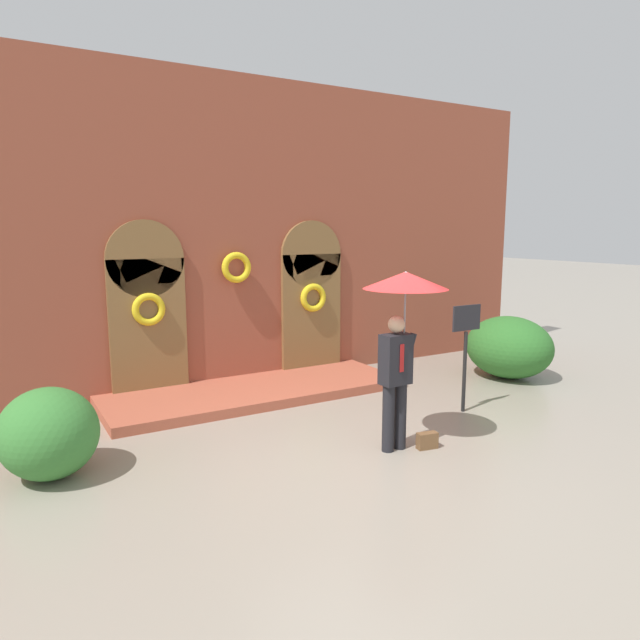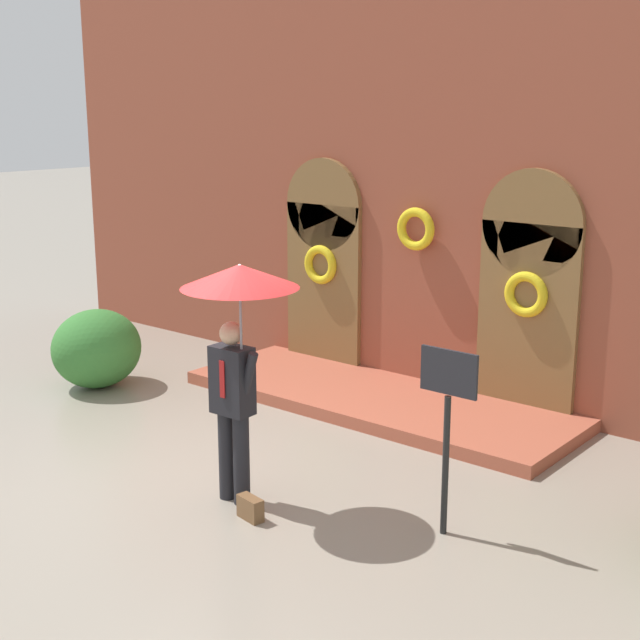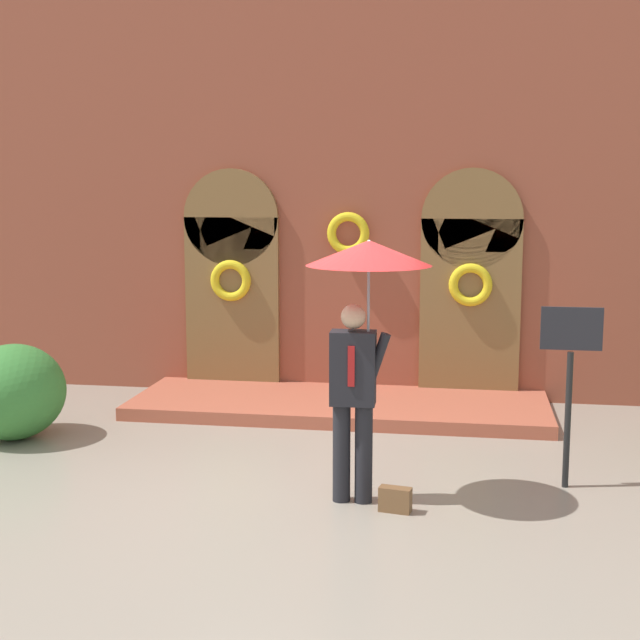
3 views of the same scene
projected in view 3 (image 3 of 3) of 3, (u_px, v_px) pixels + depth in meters
name	position (u px, v px, depth m)	size (l,w,h in m)	color
ground_plane	(293.00, 493.00, 8.26)	(80.00, 80.00, 0.00)	gray
building_facade	(351.00, 196.00, 11.90)	(14.00, 2.30, 5.60)	brown
person_with_umbrella	(365.00, 292.00, 7.75)	(1.10, 1.10, 2.36)	black
handbag	(395.00, 500.00, 7.78)	(0.28, 0.12, 0.22)	brown
sign_post	(570.00, 367.00, 8.26)	(0.56, 0.06, 1.72)	black
shrub_left	(13.00, 392.00, 9.97)	(1.13, 1.24, 1.07)	#387A33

